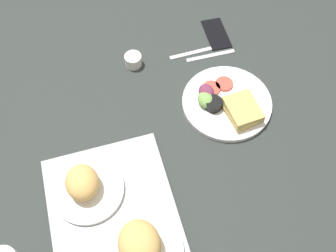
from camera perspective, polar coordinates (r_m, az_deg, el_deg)
name	(u,v)px	position (r cm, az deg, el deg)	size (l,w,h in cm)	color
ground_plane	(179,138)	(117.56, 1.68, -1.81)	(190.00, 150.00, 3.00)	#282D2B
serving_tray	(115,221)	(106.03, -7.74, -13.65)	(45.00, 33.00, 1.60)	#9EA0A3
bread_plate_near	(141,247)	(98.90, -4.01, -17.21)	(20.26, 20.26, 9.60)	white
bread_plate_far	(85,186)	(106.65, -12.06, -8.58)	(19.44, 19.44, 8.37)	white
plate_with_salad	(227,103)	(121.70, 8.58, 3.36)	(27.81, 27.81, 5.40)	white
espresso_cup	(133,60)	(130.86, -5.11, 9.57)	(5.60, 5.60, 4.00)	silver
fork	(211,55)	(134.82, 6.25, 10.24)	(17.00, 1.40, 0.50)	#B7B7BC
knife	(197,52)	(135.52, 4.20, 10.82)	(19.00, 1.40, 0.50)	#B7B7BC
cell_phone	(216,34)	(141.65, 7.08, 13.29)	(14.40, 7.20, 0.80)	black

